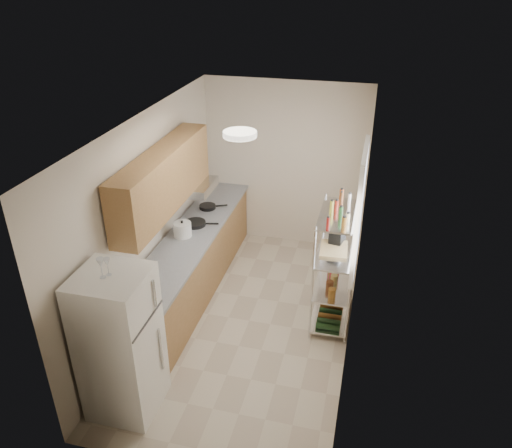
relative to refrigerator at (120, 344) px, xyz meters
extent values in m
cube|color=beige|center=(0.87, 1.60, -0.80)|extent=(2.50, 4.40, 0.01)
cube|color=white|center=(0.87, 1.60, 1.81)|extent=(2.50, 4.40, 0.01)
cube|color=beige|center=(0.87, 3.80, 0.50)|extent=(2.50, 0.01, 2.60)
cube|color=beige|center=(0.87, -0.61, 0.50)|extent=(2.50, 0.01, 2.60)
cube|color=beige|center=(-0.39, 1.60, 0.50)|extent=(0.01, 4.40, 2.60)
cube|color=beige|center=(2.12, 1.60, 0.50)|extent=(0.01, 4.40, 2.60)
cube|color=#A27445|center=(-0.05, 2.04, -0.37)|extent=(0.60, 3.48, 0.86)
cube|color=gray|center=(-0.04, 2.04, 0.08)|extent=(0.63, 3.51, 0.04)
cube|color=#B7BABC|center=(-0.07, 0.90, 0.08)|extent=(0.52, 0.44, 0.04)
cube|color=#B7BABC|center=(0.23, 3.40, -0.34)|extent=(0.01, 0.55, 0.72)
cube|color=#A27445|center=(-0.19, 1.70, 1.01)|extent=(0.33, 2.20, 0.72)
cube|color=#B7BABC|center=(-0.13, 2.50, 0.59)|extent=(0.50, 0.60, 0.12)
cube|color=white|center=(2.09, 1.95, 0.75)|extent=(0.06, 1.00, 1.46)
cube|color=silver|center=(1.87, 1.90, -0.70)|extent=(0.45, 0.90, 0.02)
cube|color=silver|center=(1.87, 1.90, -0.25)|extent=(0.45, 0.90, 0.02)
cube|color=silver|center=(1.87, 1.90, 0.20)|extent=(0.45, 0.90, 0.02)
cube|color=silver|center=(1.87, 1.90, 0.70)|extent=(0.45, 0.90, 0.02)
cylinder|color=silver|center=(1.66, 1.46, -0.02)|extent=(0.02, 0.02, 1.55)
cylinder|color=silver|center=(1.66, 2.34, -0.02)|extent=(0.02, 0.02, 1.55)
cylinder|color=silver|center=(2.09, 1.46, -0.02)|extent=(0.02, 0.02, 1.55)
cylinder|color=silver|center=(2.09, 2.34, -0.02)|extent=(0.02, 0.02, 1.55)
cylinder|color=white|center=(0.87, 1.30, 1.77)|extent=(0.34, 0.34, 0.05)
cube|color=white|center=(0.00, 0.00, 0.00)|extent=(0.66, 0.66, 1.59)
cylinder|color=white|center=(-0.13, 1.99, 0.20)|extent=(0.24, 0.24, 0.19)
cylinder|color=black|center=(-0.07, 2.31, 0.13)|extent=(0.34, 0.34, 0.05)
cylinder|color=black|center=(-0.08, 2.85, 0.13)|extent=(0.32, 0.32, 0.05)
cube|color=tan|center=(1.84, 1.92, 0.23)|extent=(0.35, 0.44, 0.03)
cube|color=black|center=(1.86, 2.10, 0.35)|extent=(0.20, 0.26, 0.27)
cube|color=maroon|center=(1.85, 2.05, -0.15)|extent=(0.15, 0.17, 0.17)
camera|label=1|loc=(2.19, -3.29, 3.30)|focal=35.00mm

